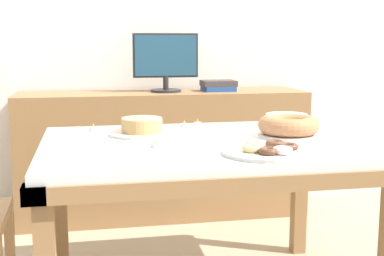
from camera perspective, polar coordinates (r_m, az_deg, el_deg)
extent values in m
cube|color=white|center=(3.78, -3.82, 11.38)|extent=(8.00, 0.10, 2.60)
cube|color=silver|center=(2.30, 1.19, -1.80)|extent=(1.37, 1.00, 0.04)
cube|color=olive|center=(1.86, 4.29, -5.98)|extent=(1.40, 0.08, 0.06)
cube|color=olive|center=(2.77, -0.90, -0.93)|extent=(1.40, 0.08, 0.06)
cube|color=olive|center=(2.27, -15.37, -3.53)|extent=(0.08, 1.03, 0.06)
cube|color=olive|center=(2.53, 15.95, -2.25)|extent=(0.08, 1.03, 0.06)
cube|color=olive|center=(2.79, -13.93, -8.13)|extent=(0.07, 0.07, 0.67)
cube|color=olive|center=(3.00, 11.35, -6.81)|extent=(0.07, 0.07, 0.67)
cube|color=olive|center=(3.56, -3.06, -2.81)|extent=(1.88, 0.44, 0.83)
cylinder|color=#262628|center=(3.50, -2.81, 4.00)|extent=(0.20, 0.20, 0.02)
cylinder|color=#262628|center=(3.49, -2.81, 4.87)|extent=(0.04, 0.04, 0.09)
cube|color=#262628|center=(3.48, -2.84, 7.74)|extent=(0.42, 0.02, 0.28)
cube|color=navy|center=(3.47, -2.81, 7.73)|extent=(0.40, 0.00, 0.26)
cube|color=#23478C|center=(3.56, 2.82, 4.23)|extent=(0.21, 0.18, 0.03)
cube|color=#3F3838|center=(3.56, 2.83, 4.80)|extent=(0.22, 0.17, 0.04)
cylinder|color=silver|center=(2.46, -5.35, -0.56)|extent=(0.30, 0.30, 0.01)
cylinder|color=tan|center=(2.45, -5.37, 0.26)|extent=(0.19, 0.19, 0.06)
cylinder|color=#F4CA7D|center=(2.45, -5.38, 1.02)|extent=(0.18, 0.18, 0.01)
cylinder|color=silver|center=(2.44, 10.23, -0.75)|extent=(0.27, 0.27, 0.01)
torus|color=#BC7A4C|center=(2.43, 10.26, 0.32)|extent=(0.27, 0.27, 0.08)
cylinder|color=silver|center=(2.05, 8.15, -2.55)|extent=(0.36, 0.36, 0.01)
torus|color=brown|center=(2.08, 10.22, -1.93)|extent=(0.08, 0.08, 0.02)
torus|color=brown|center=(2.12, 8.87, -1.65)|extent=(0.08, 0.08, 0.03)
torus|color=#EAD184|center=(2.09, 6.67, -1.76)|extent=(0.07, 0.07, 0.02)
torus|color=#EAD184|center=(2.01, 6.44, -2.17)|extent=(0.08, 0.08, 0.03)
torus|color=brown|center=(1.98, 8.16, -2.44)|extent=(0.07, 0.07, 0.02)
torus|color=white|center=(1.99, 9.63, -2.36)|extent=(0.08, 0.08, 0.03)
cylinder|color=silver|center=(2.75, 10.04, 0.35)|extent=(0.21, 0.21, 0.01)
cylinder|color=silver|center=(2.75, 10.04, 0.56)|extent=(0.21, 0.21, 0.01)
cylinder|color=silver|center=(2.75, 10.05, 0.77)|extent=(0.21, 0.21, 0.01)
cylinder|color=silver|center=(2.75, 10.06, 0.97)|extent=(0.21, 0.21, 0.01)
cylinder|color=silver|center=(2.74, 10.06, 1.18)|extent=(0.21, 0.21, 0.01)
cylinder|color=silver|center=(2.74, 10.07, 1.39)|extent=(0.21, 0.21, 0.01)
cylinder|color=silver|center=(2.61, -10.49, -0.06)|extent=(0.04, 0.04, 0.02)
cylinder|color=white|center=(2.61, -10.49, 0.07)|extent=(0.03, 0.03, 0.00)
cone|color=#F9B74C|center=(2.61, -10.50, 0.35)|extent=(0.01, 0.01, 0.02)
cylinder|color=silver|center=(2.16, -3.95, -1.87)|extent=(0.04, 0.04, 0.02)
cylinder|color=white|center=(2.16, -3.96, -1.71)|extent=(0.03, 0.03, 0.00)
cone|color=#F9B74C|center=(2.15, -3.96, -1.37)|extent=(0.01, 0.01, 0.02)
cylinder|color=silver|center=(2.72, 0.60, 0.45)|extent=(0.04, 0.04, 0.02)
cylinder|color=white|center=(2.72, 0.60, 0.57)|extent=(0.03, 0.03, 0.00)
cone|color=#F9B74C|center=(2.71, 0.60, 0.85)|extent=(0.01, 0.01, 0.02)
cylinder|color=silver|center=(2.69, -4.79, 0.33)|extent=(0.04, 0.04, 0.02)
cylinder|color=white|center=(2.69, -4.79, 0.45)|extent=(0.03, 0.03, 0.00)
cone|color=#F9B74C|center=(2.69, -4.79, 0.73)|extent=(0.01, 0.01, 0.02)
cylinder|color=silver|center=(2.67, -0.83, 0.31)|extent=(0.04, 0.04, 0.02)
cylinder|color=white|center=(2.67, -0.83, 0.44)|extent=(0.03, 0.03, 0.00)
cone|color=#F9B74C|center=(2.67, -0.83, 0.71)|extent=(0.01, 0.01, 0.02)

